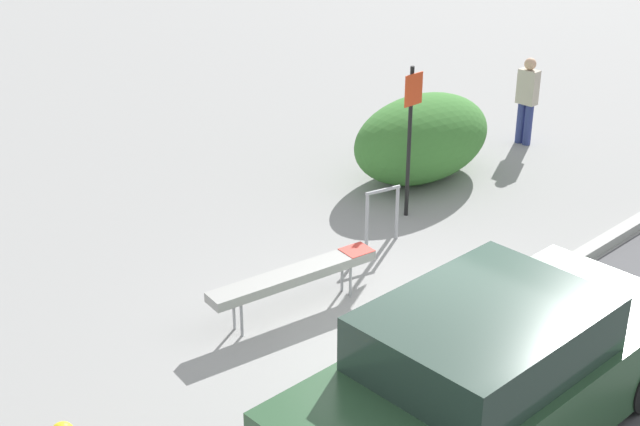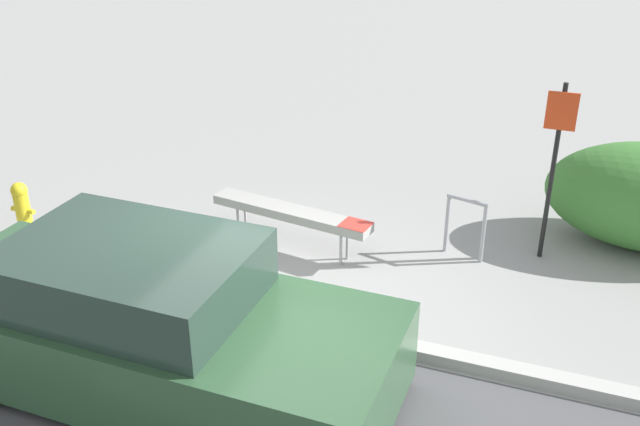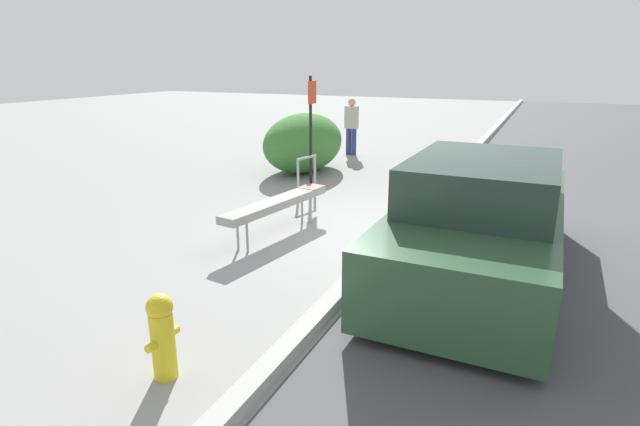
{
  "view_description": "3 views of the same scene",
  "coord_description": "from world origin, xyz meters",
  "px_view_note": "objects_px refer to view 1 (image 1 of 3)",
  "views": [
    {
      "loc": [
        -6.83,
        -5.26,
        5.66
      ],
      "look_at": [
        0.09,
        1.94,
        1.04
      ],
      "focal_mm": 50.0,
      "sensor_mm": 36.0,
      "label": 1
    },
    {
      "loc": [
        2.68,
        -5.94,
        4.56
      ],
      "look_at": [
        -0.05,
        1.38,
        0.75
      ],
      "focal_mm": 40.0,
      "sensor_mm": 36.0,
      "label": 2
    },
    {
      "loc": [
        -6.92,
        -1.93,
        2.57
      ],
      "look_at": [
        -1.1,
        0.74,
        0.62
      ],
      "focal_mm": 28.0,
      "sensor_mm": 36.0,
      "label": 3
    }
  ],
  "objects_px": {
    "pedestrian": "(527,98)",
    "parked_car_near": "(490,376)",
    "bike_rack": "(382,210)",
    "sign_post": "(410,128)",
    "bench": "(294,276)"
  },
  "relations": [
    {
      "from": "bench",
      "to": "sign_post",
      "type": "relative_size",
      "value": 0.99
    },
    {
      "from": "parked_car_near",
      "to": "pedestrian",
      "type": "bearing_deg",
      "value": 32.75
    },
    {
      "from": "sign_post",
      "to": "pedestrian",
      "type": "bearing_deg",
      "value": 8.61
    },
    {
      "from": "bench",
      "to": "bike_rack",
      "type": "distance_m",
      "value": 2.23
    },
    {
      "from": "bench",
      "to": "parked_car_near",
      "type": "xyz_separation_m",
      "value": [
        -0.2,
        -3.0,
        0.17
      ]
    },
    {
      "from": "bench",
      "to": "sign_post",
      "type": "height_order",
      "value": "sign_post"
    },
    {
      "from": "sign_post",
      "to": "parked_car_near",
      "type": "bearing_deg",
      "value": -130.24
    },
    {
      "from": "sign_post",
      "to": "pedestrian",
      "type": "distance_m",
      "value": 3.96
    },
    {
      "from": "bike_rack",
      "to": "sign_post",
      "type": "distance_m",
      "value": 1.34
    },
    {
      "from": "pedestrian",
      "to": "parked_car_near",
      "type": "relative_size",
      "value": 0.34
    },
    {
      "from": "bench",
      "to": "pedestrian",
      "type": "distance_m",
      "value": 7.15
    },
    {
      "from": "bike_rack",
      "to": "parked_car_near",
      "type": "height_order",
      "value": "parked_car_near"
    },
    {
      "from": "sign_post",
      "to": "pedestrian",
      "type": "height_order",
      "value": "sign_post"
    },
    {
      "from": "bench",
      "to": "parked_car_near",
      "type": "height_order",
      "value": "parked_car_near"
    },
    {
      "from": "sign_post",
      "to": "bench",
      "type": "bearing_deg",
      "value": -163.78
    }
  ]
}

